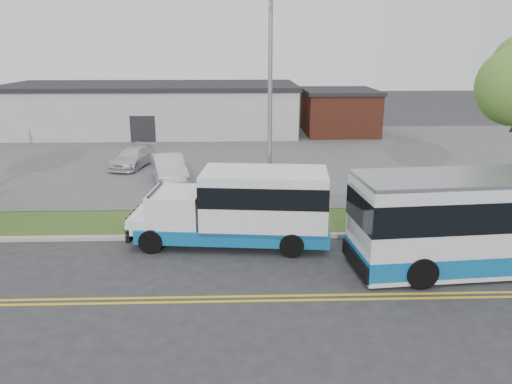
{
  "coord_description": "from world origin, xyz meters",
  "views": [
    {
      "loc": [
        1.74,
        -17.88,
        7.52
      ],
      "look_at": [
        2.41,
        2.3,
        1.6
      ],
      "focal_mm": 35.0,
      "sensor_mm": 36.0,
      "label": 1
    }
  ],
  "objects_px": {
    "streetlight_near": "(270,104)",
    "parked_car_a": "(169,168)",
    "shuttle_bus": "(245,205)",
    "parked_car_b": "(133,157)"
  },
  "relations": [
    {
      "from": "shuttle_bus",
      "to": "parked_car_a",
      "type": "bearing_deg",
      "value": 120.45
    },
    {
      "from": "parked_car_a",
      "to": "parked_car_b",
      "type": "distance_m",
      "value": 4.64
    },
    {
      "from": "parked_car_b",
      "to": "shuttle_bus",
      "type": "bearing_deg",
      "value": -48.04
    },
    {
      "from": "streetlight_near",
      "to": "parked_car_b",
      "type": "bearing_deg",
      "value": 127.03
    },
    {
      "from": "shuttle_bus",
      "to": "parked_car_b",
      "type": "relative_size",
      "value": 1.84
    },
    {
      "from": "streetlight_near",
      "to": "parked_car_a",
      "type": "bearing_deg",
      "value": 127.18
    },
    {
      "from": "streetlight_near",
      "to": "shuttle_bus",
      "type": "distance_m",
      "value": 4.4
    },
    {
      "from": "streetlight_near",
      "to": "shuttle_bus",
      "type": "relative_size",
      "value": 1.19
    },
    {
      "from": "shuttle_bus",
      "to": "parked_car_a",
      "type": "height_order",
      "value": "shuttle_bus"
    },
    {
      "from": "streetlight_near",
      "to": "parked_car_b",
      "type": "height_order",
      "value": "streetlight_near"
    }
  ]
}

